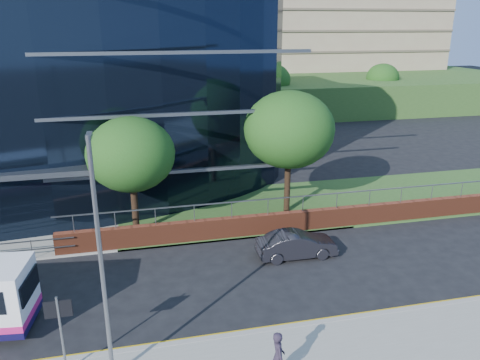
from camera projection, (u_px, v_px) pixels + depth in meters
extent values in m
cube|color=#2D511E|center=(395.00, 196.00, 31.27)|extent=(36.00, 8.00, 0.12)
cube|color=brown|center=(368.00, 215.00, 26.82)|extent=(34.00, 0.40, 1.20)
cube|color=slate|center=(370.00, 190.00, 26.35)|extent=(34.00, 0.06, 0.06)
cube|color=#2D511E|center=(290.00, 84.00, 73.93)|extent=(60.00, 42.00, 4.00)
cylinder|color=slate|center=(62.00, 335.00, 14.96)|extent=(0.08, 0.08, 2.80)
cube|color=black|center=(58.00, 309.00, 14.68)|extent=(0.85, 0.06, 0.60)
cylinder|color=black|center=(135.00, 208.00, 25.29)|extent=(0.36, 0.36, 3.08)
ellipsoid|color=#1F3E11|center=(131.00, 154.00, 24.33)|extent=(4.62, 4.62, 3.93)
cylinder|color=black|center=(287.00, 186.00, 28.08)|extent=(0.36, 0.36, 3.52)
ellipsoid|color=#1F3E11|center=(289.00, 130.00, 26.99)|extent=(5.28, 5.28, 4.49)
cylinder|color=black|center=(271.00, 105.00, 57.58)|extent=(0.36, 0.36, 3.08)
ellipsoid|color=#1F3E11|center=(271.00, 80.00, 56.62)|extent=(4.62, 4.62, 3.93)
cylinder|color=black|center=(381.00, 99.00, 62.91)|extent=(0.36, 0.36, 2.86)
ellipsoid|color=#1F3E11|center=(383.00, 78.00, 62.02)|extent=(4.29, 4.29, 3.65)
cylinder|color=slate|center=(102.00, 266.00, 13.90)|extent=(0.14, 0.14, 8.00)
cube|color=slate|center=(89.00, 136.00, 12.99)|extent=(0.15, 0.70, 0.12)
imported|color=black|center=(297.00, 245.00, 23.06)|extent=(3.98, 1.43, 1.31)
imported|color=#271F2E|center=(278.00, 356.00, 14.76)|extent=(0.45, 0.66, 1.76)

